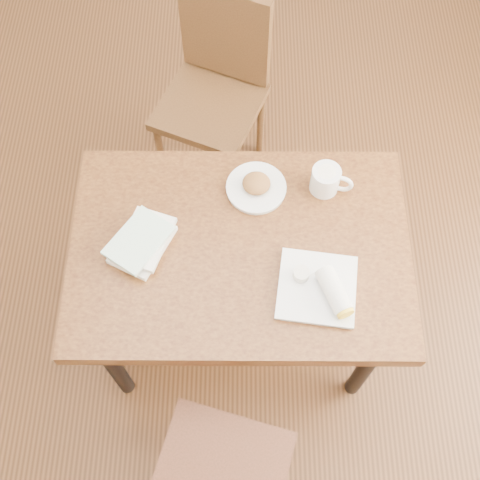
{
  "coord_description": "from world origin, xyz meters",
  "views": [
    {
      "loc": [
        0.0,
        -0.91,
        2.57
      ],
      "look_at": [
        0.0,
        0.0,
        0.8
      ],
      "focal_mm": 45.0,
      "sensor_mm": 36.0,
      "label": 1
    }
  ],
  "objects_px": {
    "chair_far": "(216,82)",
    "book_stack": "(142,242)",
    "table": "(240,258)",
    "coffee_mug": "(327,180)",
    "plate_scone": "(256,186)",
    "plate_burrito": "(322,289)"
  },
  "relations": [
    {
      "from": "table",
      "to": "book_stack",
      "type": "height_order",
      "value": "book_stack"
    },
    {
      "from": "plate_scone",
      "to": "book_stack",
      "type": "height_order",
      "value": "plate_scone"
    },
    {
      "from": "table",
      "to": "coffee_mug",
      "type": "xyz_separation_m",
      "value": [
        0.3,
        0.24,
        0.14
      ]
    },
    {
      "from": "plate_scone",
      "to": "plate_burrito",
      "type": "relative_size",
      "value": 0.76
    },
    {
      "from": "chair_far",
      "to": "book_stack",
      "type": "xyz_separation_m",
      "value": [
        -0.22,
        -0.91,
        0.23
      ]
    },
    {
      "from": "table",
      "to": "plate_burrito",
      "type": "relative_size",
      "value": 4.1
    },
    {
      "from": "table",
      "to": "plate_scone",
      "type": "height_order",
      "value": "plate_scone"
    },
    {
      "from": "chair_far",
      "to": "coffee_mug",
      "type": "distance_m",
      "value": 0.83
    },
    {
      "from": "chair_far",
      "to": "book_stack",
      "type": "distance_m",
      "value": 0.96
    },
    {
      "from": "plate_scone",
      "to": "plate_burrito",
      "type": "bearing_deg",
      "value": -61.88
    },
    {
      "from": "book_stack",
      "to": "plate_scone",
      "type": "bearing_deg",
      "value": 30.45
    },
    {
      "from": "table",
      "to": "plate_burrito",
      "type": "distance_m",
      "value": 0.33
    },
    {
      "from": "plate_burrito",
      "to": "book_stack",
      "type": "xyz_separation_m",
      "value": [
        -0.59,
        0.17,
        0.0
      ]
    },
    {
      "from": "coffee_mug",
      "to": "book_stack",
      "type": "xyz_separation_m",
      "value": [
        -0.63,
        -0.23,
        -0.02
      ]
    },
    {
      "from": "chair_far",
      "to": "plate_scone",
      "type": "distance_m",
      "value": 0.73
    },
    {
      "from": "table",
      "to": "book_stack",
      "type": "distance_m",
      "value": 0.35
    },
    {
      "from": "chair_far",
      "to": "coffee_mug",
      "type": "bearing_deg",
      "value": -58.71
    },
    {
      "from": "table",
      "to": "book_stack",
      "type": "relative_size",
      "value": 4.32
    },
    {
      "from": "coffee_mug",
      "to": "book_stack",
      "type": "bearing_deg",
      "value": -159.62
    },
    {
      "from": "chair_far",
      "to": "book_stack",
      "type": "bearing_deg",
      "value": -103.61
    },
    {
      "from": "plate_scone",
      "to": "book_stack",
      "type": "relative_size",
      "value": 0.8
    },
    {
      "from": "chair_far",
      "to": "plate_burrito",
      "type": "distance_m",
      "value": 1.16
    }
  ]
}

